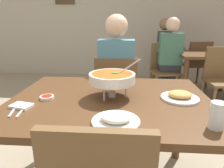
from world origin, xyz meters
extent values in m
cube|color=#BCB2A3|center=(0.00, 3.51, 1.50)|extent=(10.00, 0.10, 3.00)
cube|color=#51331C|center=(0.00, 0.00, 0.74)|extent=(1.30, 0.98, 0.04)
cylinder|color=#51331C|center=(-0.59, 0.43, 0.36)|extent=(0.07, 0.07, 0.72)
cylinder|color=#51331C|center=(0.59, 0.43, 0.36)|extent=(0.07, 0.07, 0.72)
cube|color=brown|center=(0.00, 0.87, 0.43)|extent=(0.44, 0.44, 0.03)
cube|color=brown|center=(0.00, 0.67, 0.68)|extent=(0.42, 0.04, 0.45)
cylinder|color=brown|center=(0.19, 1.06, 0.21)|extent=(0.04, 0.04, 0.42)
cylinder|color=brown|center=(-0.19, 1.06, 0.21)|extent=(0.04, 0.04, 0.42)
cylinder|color=brown|center=(0.19, 0.68, 0.21)|extent=(0.04, 0.04, 0.42)
cylinder|color=brown|center=(-0.19, 0.68, 0.21)|extent=(0.04, 0.04, 0.42)
cylinder|color=#2D2D38|center=(0.10, 0.89, 0.23)|extent=(0.10, 0.10, 0.45)
cylinder|color=#2D2D38|center=(-0.10, 0.89, 0.23)|extent=(0.10, 0.10, 0.45)
cube|color=#2D2D38|center=(0.00, 0.85, 0.51)|extent=(0.32, 0.32, 0.12)
cube|color=teal|center=(0.00, 0.77, 0.82)|extent=(0.36, 0.20, 0.50)
sphere|color=beige|center=(0.00, 0.77, 1.20)|extent=(0.22, 0.22, 0.22)
cylinder|color=teal|center=(0.16, 0.97, 0.77)|extent=(0.08, 0.28, 0.08)
cylinder|color=teal|center=(-0.16, 0.97, 0.77)|extent=(0.08, 0.28, 0.08)
cylinder|color=silver|center=(0.10, 0.03, 0.81)|extent=(0.01, 0.01, 0.10)
cylinder|color=silver|center=(-0.04, 0.11, 0.81)|extent=(0.01, 0.01, 0.10)
cylinder|color=silver|center=(-0.04, -0.05, 0.81)|extent=(0.01, 0.01, 0.10)
torus|color=silver|center=(0.01, 0.03, 0.86)|extent=(0.21, 0.21, 0.01)
cylinder|color=#B2B2B7|center=(0.01, 0.03, 0.78)|extent=(0.05, 0.05, 0.04)
cone|color=orange|center=(0.01, 0.03, 0.81)|extent=(0.02, 0.02, 0.04)
cylinder|color=white|center=(0.01, 0.03, 0.89)|extent=(0.30, 0.30, 0.06)
cylinder|color=#B75119|center=(0.01, 0.03, 0.91)|extent=(0.26, 0.26, 0.01)
ellipsoid|color=#388433|center=(0.03, 0.03, 0.92)|extent=(0.05, 0.03, 0.01)
cylinder|color=silver|center=(0.10, 0.05, 0.95)|extent=(0.18, 0.01, 0.13)
cylinder|color=white|center=(0.05, -0.33, 0.77)|extent=(0.24, 0.24, 0.01)
ellipsoid|color=white|center=(0.05, -0.33, 0.79)|extent=(0.15, 0.13, 0.04)
cylinder|color=white|center=(0.45, 0.01, 0.77)|extent=(0.24, 0.24, 0.01)
ellipsoid|color=tan|center=(0.45, 0.01, 0.79)|extent=(0.15, 0.13, 0.04)
cylinder|color=white|center=(-0.41, -0.04, 0.77)|extent=(0.09, 0.09, 0.02)
cylinder|color=maroon|center=(-0.41, -0.04, 0.78)|extent=(0.07, 0.07, 0.01)
cube|color=white|center=(-0.51, -0.18, 0.77)|extent=(0.14, 0.11, 0.02)
cube|color=silver|center=(-0.53, -0.23, 0.76)|extent=(0.05, 0.17, 0.01)
cube|color=silver|center=(-0.48, -0.23, 0.76)|extent=(0.04, 0.17, 0.01)
cylinder|color=silver|center=(0.52, -0.35, 0.82)|extent=(0.07, 0.07, 0.13)
cylinder|color=#4C331E|center=(0.52, -0.35, 0.80)|extent=(0.06, 0.06, 0.08)
cube|color=#51331C|center=(1.45, 2.09, 0.74)|extent=(1.00, 0.80, 0.04)
cylinder|color=#51331C|center=(1.01, 1.75, 0.36)|extent=(0.07, 0.07, 0.72)
cylinder|color=#51331C|center=(1.01, 2.43, 0.36)|extent=(0.07, 0.07, 0.72)
cylinder|color=#51331C|center=(1.89, 2.43, 0.36)|extent=(0.07, 0.07, 0.72)
cube|color=brown|center=(0.76, 2.05, 0.43)|extent=(0.49, 0.49, 0.03)
cube|color=brown|center=(0.73, 2.25, 0.68)|extent=(0.42, 0.10, 0.45)
cylinder|color=brown|center=(0.60, 1.84, 0.21)|extent=(0.04, 0.04, 0.42)
cylinder|color=brown|center=(0.97, 1.89, 0.21)|extent=(0.04, 0.04, 0.42)
cylinder|color=brown|center=(0.55, 2.21, 0.21)|extent=(0.04, 0.04, 0.42)
cylinder|color=brown|center=(0.92, 2.26, 0.21)|extent=(0.04, 0.04, 0.42)
cube|color=brown|center=(0.81, 2.60, 0.43)|extent=(0.44, 0.44, 0.03)
cube|color=brown|center=(1.01, 2.60, 0.68)|extent=(0.04, 0.42, 0.45)
cylinder|color=brown|center=(0.62, 2.78, 0.21)|extent=(0.04, 0.04, 0.42)
cylinder|color=brown|center=(0.62, 2.40, 0.21)|extent=(0.04, 0.04, 0.42)
cylinder|color=brown|center=(1.00, 2.79, 0.21)|extent=(0.04, 0.04, 0.42)
cylinder|color=brown|center=(1.00, 2.41, 0.21)|extent=(0.04, 0.04, 0.42)
cube|color=brown|center=(1.43, 2.70, 0.43)|extent=(0.49, 0.49, 0.03)
cube|color=brown|center=(1.46, 2.50, 0.68)|extent=(0.42, 0.09, 0.45)
cylinder|color=brown|center=(1.60, 2.91, 0.21)|extent=(0.04, 0.04, 0.42)
cylinder|color=brown|center=(1.23, 2.87, 0.21)|extent=(0.04, 0.04, 0.42)
cylinder|color=brown|center=(1.64, 2.53, 0.21)|extent=(0.04, 0.04, 0.42)
cylinder|color=brown|center=(1.27, 2.49, 0.21)|extent=(0.04, 0.04, 0.42)
cube|color=brown|center=(1.46, 1.51, 0.43)|extent=(0.46, 0.46, 0.03)
cube|color=brown|center=(1.45, 1.71, 0.68)|extent=(0.42, 0.06, 0.45)
cylinder|color=brown|center=(1.28, 1.31, 0.21)|extent=(0.04, 0.04, 0.42)
cylinder|color=brown|center=(1.26, 1.69, 0.21)|extent=(0.04, 0.04, 0.42)
cylinder|color=#2D2D38|center=(0.92, 2.18, 0.23)|extent=(0.10, 0.10, 0.45)
cylinder|color=#2D2D38|center=(0.72, 2.18, 0.23)|extent=(0.10, 0.10, 0.45)
cube|color=#2D2D38|center=(0.82, 2.14, 0.51)|extent=(0.32, 0.32, 0.12)
cube|color=#3D6B56|center=(0.82, 2.06, 0.82)|extent=(0.36, 0.20, 0.50)
sphere|color=beige|center=(0.82, 2.06, 1.20)|extent=(0.22, 0.22, 0.22)
cylinder|color=#3D6B56|center=(0.98, 2.26, 0.77)|extent=(0.08, 0.28, 0.08)
cylinder|color=#3D6B56|center=(0.66, 2.26, 0.77)|extent=(0.08, 0.28, 0.08)
cylinder|color=#2D2D38|center=(0.93, 2.55, 0.23)|extent=(0.10, 0.10, 0.45)
cylinder|color=#2D2D38|center=(0.93, 2.75, 0.23)|extent=(0.10, 0.10, 0.45)
cube|color=#2D2D38|center=(0.89, 2.65, 0.51)|extent=(0.32, 0.32, 0.12)
cube|color=#2D2D33|center=(0.81, 2.65, 0.82)|extent=(0.20, 0.36, 0.50)
sphere|color=#846047|center=(0.81, 2.65, 1.20)|extent=(0.22, 0.22, 0.22)
cylinder|color=#2D2D33|center=(1.01, 2.49, 0.77)|extent=(0.28, 0.08, 0.08)
cylinder|color=#2D2D33|center=(1.01, 2.81, 0.77)|extent=(0.28, 0.08, 0.08)
camera|label=1|loc=(0.10, -1.20, 1.23)|focal=31.54mm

